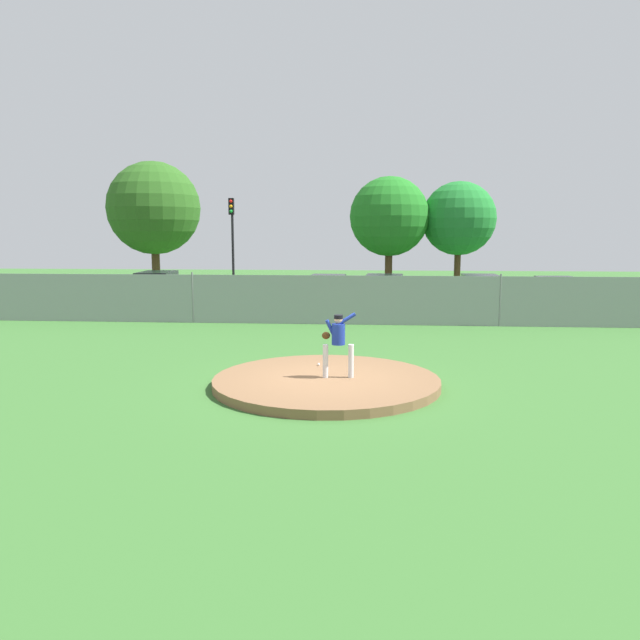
# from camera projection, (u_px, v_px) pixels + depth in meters

# --- Properties ---
(ground_plane) EXTENTS (80.00, 80.00, 0.00)m
(ground_plane) POSITION_uv_depth(u_px,v_px,m) (338.00, 342.00, 20.54)
(ground_plane) COLOR #386B2D
(asphalt_strip) EXTENTS (44.00, 7.00, 0.01)m
(asphalt_strip) POSITION_uv_depth(u_px,v_px,m) (347.00, 310.00, 28.93)
(asphalt_strip) COLOR #2B2B2D
(asphalt_strip) RESTS_ON ground_plane
(pitchers_mound) EXTENTS (5.49, 5.49, 0.21)m
(pitchers_mound) POSITION_uv_depth(u_px,v_px,m) (326.00, 382.00, 14.60)
(pitchers_mound) COLOR brown
(pitchers_mound) RESTS_ON ground_plane
(pitcher_youth) EXTENTS (0.83, 0.32, 1.60)m
(pitcher_youth) POSITION_uv_depth(u_px,v_px,m) (338.00, 339.00, 14.45)
(pitcher_youth) COLOR silver
(pitcher_youth) RESTS_ON pitchers_mound
(baseball) EXTENTS (0.07, 0.07, 0.07)m
(baseball) POSITION_uv_depth(u_px,v_px,m) (319.00, 364.00, 15.87)
(baseball) COLOR white
(baseball) RESTS_ON pitchers_mound
(chainlink_fence) EXTENTS (31.14, 0.07, 2.09)m
(chainlink_fence) POSITION_uv_depth(u_px,v_px,m) (343.00, 300.00, 24.34)
(chainlink_fence) COLOR gray
(chainlink_fence) RESTS_ON ground_plane
(parked_car_champagne) EXTENTS (1.89, 4.18, 1.73)m
(parked_car_champagne) POSITION_uv_depth(u_px,v_px,m) (480.00, 294.00, 28.36)
(parked_car_champagne) COLOR tan
(parked_car_champagne) RESTS_ON ground_plane
(parked_car_navy) EXTENTS (2.12, 4.46, 1.63)m
(parked_car_navy) POSITION_uv_depth(u_px,v_px,m) (560.00, 295.00, 28.23)
(parked_car_navy) COLOR #161E4C
(parked_car_navy) RESTS_ON ground_plane
(parked_car_burgundy) EXTENTS (2.02, 4.57, 1.79)m
(parked_car_burgundy) POSITION_uv_depth(u_px,v_px,m) (157.00, 291.00, 29.94)
(parked_car_burgundy) COLOR maroon
(parked_car_burgundy) RESTS_ON ground_plane
(parked_car_white) EXTENTS (2.20, 4.66, 1.70)m
(parked_car_white) POSITION_uv_depth(u_px,v_px,m) (384.00, 294.00, 28.63)
(parked_car_white) COLOR silver
(parked_car_white) RESTS_ON ground_plane
(parked_car_red) EXTENTS (2.09, 4.58, 1.68)m
(parked_car_red) POSITION_uv_depth(u_px,v_px,m) (327.00, 294.00, 28.76)
(parked_car_red) COLOR #A81919
(parked_car_red) RESTS_ON ground_plane
(traffic_cone_orange) EXTENTS (0.40, 0.40, 0.55)m
(traffic_cone_orange) POSITION_uv_depth(u_px,v_px,m) (218.00, 305.00, 28.76)
(traffic_cone_orange) COLOR orange
(traffic_cone_orange) RESTS_ON asphalt_strip
(traffic_light_near) EXTENTS (0.28, 0.46, 5.58)m
(traffic_light_near) POSITION_uv_depth(u_px,v_px,m) (232.00, 231.00, 33.43)
(traffic_light_near) COLOR black
(traffic_light_near) RESTS_ON ground_plane
(tree_slender_far) EXTENTS (5.94, 5.94, 8.24)m
(tree_slender_far) POSITION_uv_depth(u_px,v_px,m) (154.00, 208.00, 38.80)
(tree_slender_far) COLOR #4C331E
(tree_slender_far) RESTS_ON ground_plane
(tree_broad_right) EXTENTS (4.65, 4.65, 6.97)m
(tree_broad_right) POSITION_uv_depth(u_px,v_px,m) (389.00, 217.00, 35.35)
(tree_broad_right) COLOR #4C331E
(tree_broad_right) RESTS_ON ground_plane
(tree_tall_centre) EXTENTS (4.34, 4.34, 6.70)m
(tree_tall_centre) POSITION_uv_depth(u_px,v_px,m) (459.00, 219.00, 35.54)
(tree_tall_centre) COLOR #4C331E
(tree_tall_centre) RESTS_ON ground_plane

